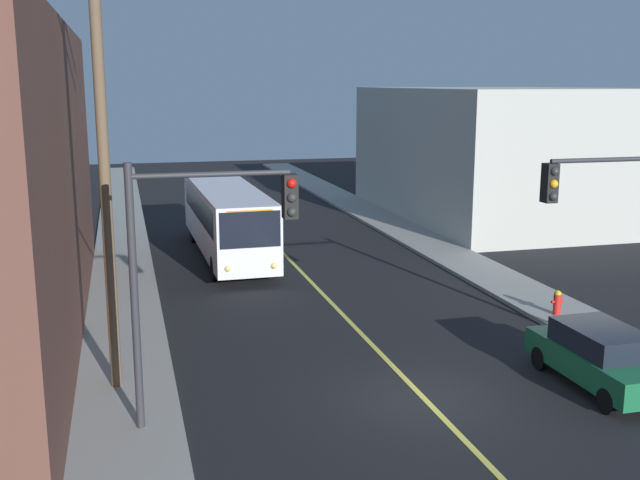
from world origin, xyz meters
TOP-DOWN VIEW (x-y plane):
  - ground_plane at (0.00, 0.00)m, footprint 120.00×120.00m
  - sidewalk_left at (-7.25, 10.00)m, footprint 2.50×90.00m
  - sidewalk_right at (7.25, 10.00)m, footprint 2.50×90.00m
  - lane_stripe_center at (0.00, 15.00)m, footprint 0.16×60.00m
  - building_right_warehouse at (14.49, 23.95)m, footprint 12.00×18.05m
  - city_bus at (-2.59, 17.19)m, footprint 2.73×12.19m
  - parked_car_green at (4.71, -0.45)m, footprint 1.85×4.41m
  - utility_pole_near at (-7.48, 2.47)m, footprint 2.40×0.28m
  - traffic_signal_left_corner at (-5.41, -0.18)m, footprint 3.75×0.48m
  - traffic_signal_right_corner at (5.41, 0.40)m, footprint 3.75×0.48m
  - fire_hydrant at (6.85, 5.00)m, footprint 0.44×0.26m

SIDE VIEW (x-z plane):
  - ground_plane at x=0.00m, z-range 0.00..0.00m
  - lane_stripe_center at x=0.00m, z-range 0.00..0.01m
  - sidewalk_left at x=-7.25m, z-range 0.00..0.15m
  - sidewalk_right at x=7.25m, z-range 0.00..0.15m
  - fire_hydrant at x=6.85m, z-range 0.16..1.00m
  - parked_car_green at x=4.71m, z-range 0.03..1.65m
  - city_bus at x=-2.59m, z-range 0.22..3.42m
  - building_right_warehouse at x=14.49m, z-range 0.00..7.50m
  - traffic_signal_left_corner at x=-5.41m, z-range 1.30..7.30m
  - traffic_signal_right_corner at x=5.41m, z-range 1.30..7.30m
  - utility_pole_near at x=-7.48m, z-range 0.68..12.51m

